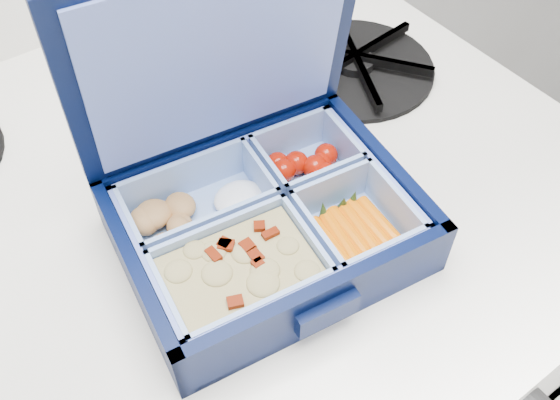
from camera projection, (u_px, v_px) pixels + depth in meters
stove at (241, 376)px, 0.99m from camera, size 0.67×0.67×1.01m
bento_box at (267, 225)px, 0.52m from camera, size 0.26×0.21×0.06m
burner_grate at (355, 61)px, 0.68m from camera, size 0.20×0.20×0.03m
fork at (243, 133)px, 0.62m from camera, size 0.06×0.19×0.01m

